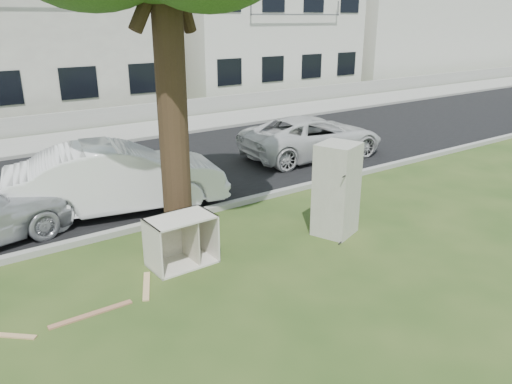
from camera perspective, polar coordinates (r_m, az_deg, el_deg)
ground at (r=8.64m, az=-0.85°, el=-8.17°), size 120.00×120.00×0.00m
road at (r=13.66m, az=-15.31°, el=1.68°), size 120.00×7.00×0.01m
kerb_near at (r=10.57m, az=-8.43°, el=-3.07°), size 120.00×0.18×0.12m
kerb_far at (r=16.93m, az=-19.60°, el=4.59°), size 120.00×0.18×0.12m
sidewalk at (r=18.29m, az=-20.92°, el=5.50°), size 120.00×2.80×0.01m
low_wall at (r=19.75m, az=-22.29°, el=7.31°), size 120.00×0.15×0.70m
townhouse_center at (r=24.21m, az=-26.30°, el=16.86°), size 11.22×8.16×7.44m
townhouse_right at (r=28.89m, az=-1.02°, el=18.25°), size 10.20×8.16×6.84m
filler_right at (r=38.89m, az=16.66°, el=17.45°), size 16.00×9.00×6.40m
fridge at (r=9.61m, az=9.19°, el=0.29°), size 0.93×0.90×1.79m
cabinet at (r=8.54m, az=-8.52°, el=-5.54°), size 1.12×0.71×0.86m
plank_a at (r=7.65m, az=-18.29°, el=-13.11°), size 1.18×0.10×0.02m
plank_b at (r=7.64m, az=-26.72°, el=-14.41°), size 0.69×0.63×0.02m
plank_c at (r=8.14m, az=-12.41°, el=-10.44°), size 0.46×0.84×0.02m
car_center at (r=11.08m, az=-15.41°, el=1.61°), size 4.75×2.42×1.49m
car_right at (r=15.06m, az=6.48°, el=6.29°), size 4.60×2.44×1.23m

